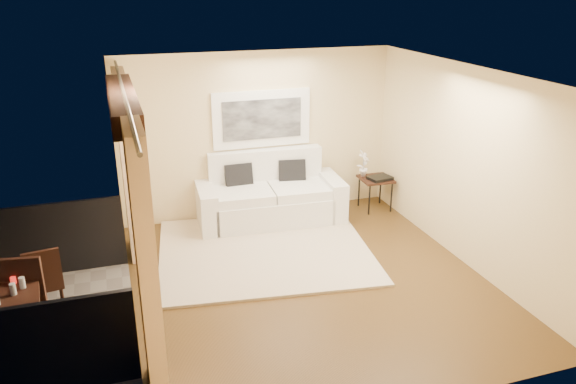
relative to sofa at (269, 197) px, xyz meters
name	(u,v)px	position (x,y,z in m)	size (l,w,h in m)	color
floor	(309,281)	(-0.07, -2.10, -0.40)	(5.00, 5.00, 0.00)	#523918
room_shell	(122,102)	(-2.20, -2.10, 2.12)	(5.00, 6.40, 5.00)	white
balcony	(37,312)	(-3.37, -2.10, -0.22)	(1.81, 2.60, 1.17)	#605B56
curtains	(135,206)	(-2.18, -2.10, 0.94)	(0.16, 4.80, 2.64)	#D9B386
artwork	(262,119)	(0.00, 0.36, 1.22)	(1.62, 0.07, 0.92)	white
rug	(265,251)	(-0.40, -1.11, -0.38)	(3.01, 2.62, 0.04)	beige
sofa	(269,197)	(0.00, 0.00, 0.00)	(2.39, 1.14, 1.12)	white
side_table	(376,181)	(1.86, -0.10, 0.11)	(0.53, 0.53, 0.56)	black
tray	(380,178)	(1.89, -0.19, 0.19)	(0.38, 0.28, 0.05)	black
orchid	(364,163)	(1.69, 0.05, 0.40)	(0.24, 0.16, 0.46)	white
bistro_table	(5,300)	(-3.55, -2.66, 0.30)	(0.72, 0.72, 0.78)	black
balcony_chair_far	(44,279)	(-3.25, -1.99, 0.13)	(0.45, 0.45, 0.91)	black
balcony_chair_near	(21,299)	(-3.43, -2.53, 0.21)	(0.51, 0.52, 1.04)	black
candle	(13,280)	(-3.47, -2.48, 0.42)	(0.06, 0.06, 0.07)	red
glass_a	(13,289)	(-3.44, -2.72, 0.44)	(0.06, 0.06, 0.12)	white
glass_b	(22,283)	(-3.37, -2.61, 0.44)	(0.06, 0.06, 0.12)	white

